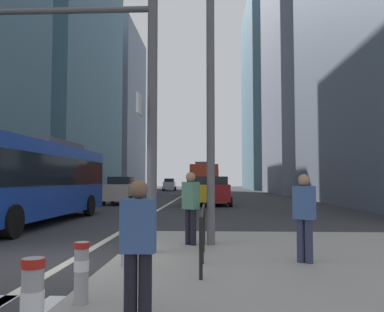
# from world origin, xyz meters

# --- Properties ---
(ground_plane) EXTENTS (160.00, 160.00, 0.00)m
(ground_plane) POSITION_xyz_m (0.00, 20.00, 0.00)
(ground_plane) COLOR #303033
(median_island) EXTENTS (9.00, 10.00, 0.15)m
(median_island) POSITION_xyz_m (5.50, -1.00, 0.07)
(median_island) COLOR gray
(median_island) RESTS_ON ground
(lane_centre_line) EXTENTS (0.20, 80.00, 0.01)m
(lane_centre_line) POSITION_xyz_m (0.00, 30.00, 0.01)
(lane_centre_line) COLOR beige
(lane_centre_line) RESTS_ON ground
(office_tower_left_mid) EXTENTS (11.17, 23.58, 36.02)m
(office_tower_left_mid) POSITION_xyz_m (-16.00, 39.86, 18.01)
(office_tower_left_mid) COLOR slate
(office_tower_left_mid) RESTS_ON ground
(office_tower_left_far) EXTENTS (11.15, 18.68, 29.51)m
(office_tower_left_far) POSITION_xyz_m (-16.00, 65.01, 14.75)
(office_tower_left_far) COLOR slate
(office_tower_left_far) RESTS_ON ground
(office_tower_right_mid) EXTENTS (12.28, 16.62, 46.52)m
(office_tower_right_mid) POSITION_xyz_m (17.00, 43.77, 23.26)
(office_tower_right_mid) COLOR slate
(office_tower_right_mid) RESTS_ON ground
(office_tower_right_far) EXTENTS (13.84, 23.15, 35.81)m
(office_tower_right_far) POSITION_xyz_m (17.00, 68.07, 17.91)
(office_tower_right_far) COLOR slate
(office_tower_right_far) RESTS_ON ground
(city_bus_blue_oncoming) EXTENTS (2.77, 11.46, 3.40)m
(city_bus_blue_oncoming) POSITION_xyz_m (-4.01, 6.90, 1.84)
(city_bus_blue_oncoming) COLOR #14389E
(city_bus_blue_oncoming) RESTS_ON ground
(city_bus_red_receding) EXTENTS (2.88, 11.31, 3.40)m
(city_bus_red_receding) POSITION_xyz_m (2.58, 32.02, 1.84)
(city_bus_red_receding) COLOR red
(city_bus_red_receding) RESTS_ON ground
(city_bus_red_distant) EXTENTS (2.79, 10.88, 3.40)m
(city_bus_red_distant) POSITION_xyz_m (2.23, 54.21, 1.84)
(city_bus_red_distant) COLOR red
(city_bus_red_distant) RESTS_ON ground
(car_oncoming_mid) EXTENTS (2.20, 4.64, 1.94)m
(car_oncoming_mid) POSITION_xyz_m (-3.47, 55.23, 0.99)
(car_oncoming_mid) COLOR silver
(car_oncoming_mid) RESTS_ON ground
(car_receding_near) EXTENTS (2.08, 4.42, 1.94)m
(car_receding_near) POSITION_xyz_m (3.39, 18.86, 0.99)
(car_receding_near) COLOR maroon
(car_receding_near) RESTS_ON ground
(car_receding_far) EXTENTS (2.22, 4.40, 1.94)m
(car_receding_far) POSITION_xyz_m (2.16, 18.64, 0.99)
(car_receding_far) COLOR gold
(car_receding_far) RESTS_ON ground
(car_oncoming_far) EXTENTS (2.17, 4.65, 1.94)m
(car_oncoming_far) POSITION_xyz_m (-3.37, 19.93, 0.99)
(car_oncoming_far) COLOR #B2A899
(car_oncoming_far) RESTS_ON ground
(traffic_signal_gantry) EXTENTS (6.49, 0.65, 6.00)m
(traffic_signal_gantry) POSITION_xyz_m (-0.50, 0.36, 4.13)
(traffic_signal_gantry) COLOR #515156
(traffic_signal_gantry) RESTS_ON median_island
(street_lamp_post) EXTENTS (5.50, 0.32, 8.00)m
(street_lamp_post) POSITION_xyz_m (2.97, 1.46, 5.28)
(street_lamp_post) COLOR #56565B
(street_lamp_post) RESTS_ON median_island
(bollard_front) EXTENTS (0.20, 0.20, 0.92)m
(bollard_front) POSITION_xyz_m (1.47, -5.00, 0.66)
(bollard_front) COLOR #99999E
(bollard_front) RESTS_ON median_island
(bollard_left) EXTENTS (0.20, 0.20, 0.78)m
(bollard_left) POSITION_xyz_m (1.31, -3.22, 0.58)
(bollard_left) COLOR #99999E
(bollard_left) RESTS_ON median_island
(bollard_right) EXTENTS (0.20, 0.20, 0.80)m
(bollard_right) POSITION_xyz_m (1.41, -1.00, 0.60)
(bollard_right) COLOR #99999E
(bollard_right) RESTS_ON median_island
(pedestrian_railing) EXTENTS (0.06, 3.68, 0.98)m
(pedestrian_railing) POSITION_xyz_m (2.80, -0.12, 0.86)
(pedestrian_railing) COLOR black
(pedestrian_railing) RESTS_ON median_island
(pedestrian_waiting) EXTENTS (0.45, 0.41, 1.68)m
(pedestrian_waiting) POSITION_xyz_m (4.75, -0.56, 1.08)
(pedestrian_waiting) COLOR #2D334C
(pedestrian_waiting) RESTS_ON median_island
(pedestrian_walking) EXTENTS (0.39, 0.25, 1.57)m
(pedestrian_walking) POSITION_xyz_m (2.15, -3.87, 1.01)
(pedestrian_walking) COLOR black
(pedestrian_walking) RESTS_ON median_island
(pedestrian_far) EXTENTS (0.44, 0.43, 1.76)m
(pedestrian_far) POSITION_xyz_m (2.48, 1.42, 1.13)
(pedestrian_far) COLOR black
(pedestrian_far) RESTS_ON median_island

